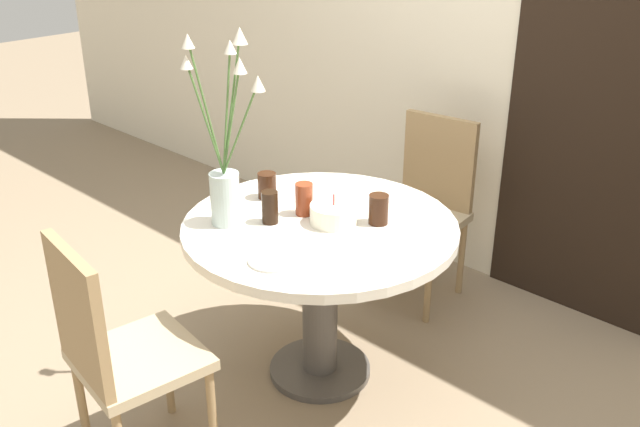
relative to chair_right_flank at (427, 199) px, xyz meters
The scene contains 13 objects.
ground_plane 1.01m from the chair_right_flank, 83.57° to the right, with size 16.00×16.00×0.00m, color #89755B.
wall_back 0.89m from the chair_right_flank, 76.14° to the left, with size 8.00×0.05×2.60m.
doorway_panel 0.90m from the chair_right_flank, 29.53° to the left, with size 0.90×0.01×2.05m.
dining_table 0.87m from the chair_right_flank, 83.57° to the right, with size 1.08×1.08×0.71m.
chair_right_flank is the anchor object (origin of this frame).
chair_far_back 1.73m from the chair_right_flank, 90.83° to the right, with size 0.45×0.45×0.91m.
birthday_cake 0.87m from the chair_right_flank, 80.72° to the right, with size 0.19×0.19×0.12m.
flower_vase 1.20m from the chair_right_flank, 98.43° to the right, with size 0.23×0.26×0.74m.
side_plate 1.24m from the chair_right_flank, 80.82° to the right, with size 0.18×0.18×0.01m.
drink_glass_0 0.91m from the chair_right_flank, 105.61° to the right, with size 0.08×0.08×0.11m.
drink_glass_1 0.80m from the chair_right_flank, 69.68° to the right, with size 0.08×0.08×0.12m.
drink_glass_2 0.89m from the chair_right_flank, 90.39° to the right, with size 0.07×0.07×0.13m.
drink_glass_3 1.03m from the chair_right_flank, 92.68° to the right, with size 0.06×0.06×0.13m.
Camera 1 is at (1.73, -1.82, 1.91)m, focal length 40.00 mm.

